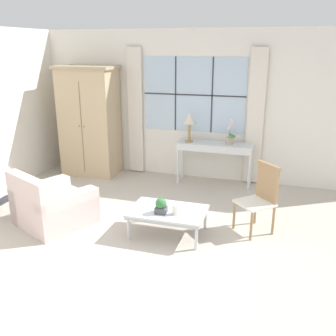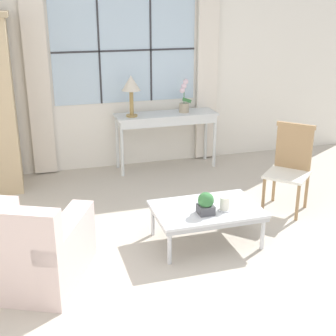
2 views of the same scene
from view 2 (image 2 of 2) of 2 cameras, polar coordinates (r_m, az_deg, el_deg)
The scene contains 10 objects.
ground_plane at distance 4.23m, azimuth 4.00°, elevation -12.61°, with size 14.00×14.00×0.00m, color #BCB2A3.
wall_back_windowed at distance 6.53m, azimuth -5.23°, elevation 12.18°, with size 7.20×0.14×2.80m.
console_table at distance 6.50m, azimuth -0.25°, elevation 5.91°, with size 1.41×0.43×0.78m.
table_lamp at distance 6.24m, azimuth -4.51°, elevation 9.99°, with size 0.25×0.25×0.55m.
potted_orchid at distance 6.52m, azimuth 1.96°, elevation 8.29°, with size 0.18×0.14×0.46m.
armchair_upholstered at distance 4.18m, azimuth -17.02°, elevation -9.68°, with size 1.23×1.23×0.82m.
side_chair_wooden at distance 5.41m, azimuth 14.69°, elevation 0.62°, with size 0.62×0.62×0.97m.
coffee_table at distance 4.56m, azimuth 4.72°, elevation -5.30°, with size 1.03×0.68×0.37m.
potted_plant_small at distance 4.38m, azimuth 4.63°, elevation -4.31°, with size 0.15×0.15×0.21m.
pillar_candle at distance 4.49m, azimuth 6.92°, elevation -4.41°, with size 0.12×0.12×0.15m.
Camera 2 is at (-1.30, -3.32, 2.27)m, focal length 50.00 mm.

